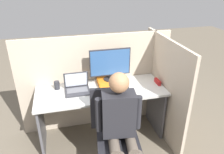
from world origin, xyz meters
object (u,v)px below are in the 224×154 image
(laptop, at_px, (77,88))
(person, at_px, (121,123))
(monitor, at_px, (110,64))
(pen_cup, at_px, (57,85))
(stapler, at_px, (158,82))
(paper_box, at_px, (110,81))
(carrot_toy, at_px, (132,92))
(office_chair, at_px, (115,132))

(laptop, height_order, person, person)
(monitor, distance_m, pen_cup, 0.75)
(laptop, height_order, stapler, laptop)
(paper_box, height_order, carrot_toy, paper_box)
(carrot_toy, xyz_separation_m, office_chair, (-0.32, -0.37, -0.27))
(paper_box, height_order, stapler, paper_box)
(paper_box, height_order, office_chair, office_chair)
(stapler, height_order, carrot_toy, stapler)
(carrot_toy, bearing_deg, stapler, 21.83)
(laptop, xyz_separation_m, pen_cup, (-0.25, 0.12, 0.00))
(office_chair, bearing_deg, laptop, 120.04)
(carrot_toy, relative_size, office_chair, 0.15)
(office_chair, bearing_deg, carrot_toy, 49.04)
(stapler, bearing_deg, laptop, 176.99)
(laptop, distance_m, person, 0.83)
(monitor, bearing_deg, person, -96.46)
(monitor, relative_size, pen_cup, 5.01)
(stapler, relative_size, office_chair, 0.15)
(stapler, bearing_deg, office_chair, -144.24)
(laptop, bearing_deg, paper_box, 12.78)
(office_chair, bearing_deg, pen_cup, 129.68)
(carrot_toy, distance_m, office_chair, 0.55)
(laptop, relative_size, stapler, 2.04)
(stapler, distance_m, carrot_toy, 0.46)
(person, xyz_separation_m, pen_cup, (-0.61, 0.87, 0.06))
(monitor, height_order, office_chair, monitor)
(laptop, xyz_separation_m, person, (0.36, -0.75, -0.06))
(carrot_toy, bearing_deg, pen_cup, 159.03)
(stapler, relative_size, pen_cup, 1.39)
(pen_cup, bearing_deg, stapler, -7.53)
(laptop, distance_m, carrot_toy, 0.70)
(office_chair, xyz_separation_m, person, (0.02, -0.15, 0.24))
(monitor, relative_size, office_chair, 0.55)
(stapler, xyz_separation_m, carrot_toy, (-0.43, -0.17, -0.00))
(monitor, bearing_deg, carrot_toy, -59.43)
(carrot_toy, height_order, person, person)
(office_chair, relative_size, person, 0.77)
(stapler, xyz_separation_m, pen_cup, (-1.34, 0.18, 0.03))
(stapler, distance_m, pen_cup, 1.35)
(monitor, relative_size, stapler, 3.61)
(paper_box, height_order, monitor, monitor)
(stapler, height_order, office_chair, office_chair)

